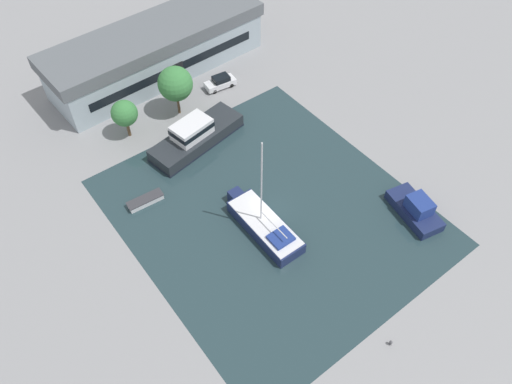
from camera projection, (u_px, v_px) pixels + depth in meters
The scene contains 11 objects.
ground_plane at pixel (270, 212), 54.10m from camera, with size 440.00×440.00×0.00m, color gray.
water_canal at pixel (270, 212), 54.10m from camera, with size 28.87×33.12×0.01m, color #23383D.
warehouse_building at pixel (157, 50), 67.97m from camera, with size 31.08×10.53×6.68m.
quay_tree_near_building at pixel (124, 113), 59.29m from camera, with size 3.20×3.20×5.13m.
quay_tree_by_water at pixel (175, 84), 61.20m from camera, with size 4.36×4.36×6.79m.
parked_car at pixel (220, 82), 67.48m from camera, with size 4.36×2.21×1.72m.
sailboat_moored at pixel (264, 225), 51.95m from camera, with size 3.29×10.52×12.25m.
motor_cruiser at pixel (195, 136), 60.03m from camera, with size 12.88×6.19×3.55m.
small_dinghy at pixel (145, 201), 54.66m from camera, with size 4.13×1.58×0.69m.
cabin_boat at pixel (416, 209), 53.14m from camera, with size 4.19×7.04×2.68m.
mooring_bollard at pixel (391, 343), 44.14m from camera, with size 0.27×0.27×0.59m.
Camera 1 is at (-21.52, -25.60, 42.60)m, focal length 35.00 mm.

